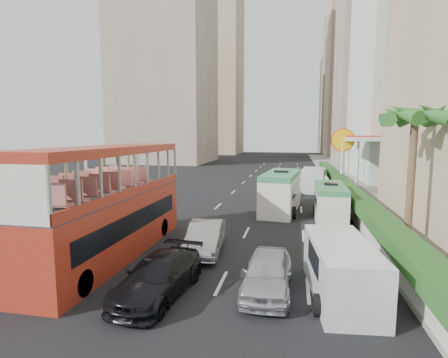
% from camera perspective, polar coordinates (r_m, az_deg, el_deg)
% --- Properties ---
extents(ground_plane, '(200.00, 200.00, 0.00)m').
position_cam_1_polar(ground_plane, '(15.52, 2.58, -13.80)').
color(ground_plane, black).
rests_on(ground_plane, ground).
extents(double_decker_bus, '(2.50, 11.00, 5.06)m').
position_cam_1_polar(double_decker_bus, '(16.78, -18.10, -3.57)').
color(double_decker_bus, '#A32C1A').
rests_on(double_decker_bus, ground).
extents(car_silver_lane_a, '(1.94, 4.47, 1.43)m').
position_cam_1_polar(car_silver_lane_a, '(17.11, -3.07, -11.78)').
color(car_silver_lane_a, '#B0B2B7').
rests_on(car_silver_lane_a, ground).
extents(car_silver_lane_b, '(1.70, 4.16, 1.42)m').
position_cam_1_polar(car_silver_lane_b, '(13.21, 7.07, -17.75)').
color(car_silver_lane_b, '#B0B2B7').
rests_on(car_silver_lane_b, ground).
extents(car_black, '(2.35, 4.83, 1.35)m').
position_cam_1_polar(car_black, '(13.07, -10.57, -18.12)').
color(car_black, black).
rests_on(car_black, ground).
extents(van_asset, '(2.54, 4.72, 1.26)m').
position_cam_1_polar(van_asset, '(33.36, 9.33, -2.49)').
color(van_asset, silver).
rests_on(van_asset, ground).
extents(minibus_near, '(2.87, 6.69, 2.88)m').
position_cam_1_polar(minibus_near, '(25.81, 9.27, -2.09)').
color(minibus_near, silver).
rests_on(minibus_near, ground).
extents(minibus_far, '(1.91, 5.42, 2.39)m').
position_cam_1_polar(minibus_far, '(23.49, 16.92, -3.83)').
color(minibus_far, silver).
rests_on(minibus_far, ground).
extents(panel_van_near, '(2.38, 4.95, 1.91)m').
position_cam_1_polar(panel_van_near, '(13.06, 18.58, -13.84)').
color(panel_van_near, silver).
rests_on(panel_van_near, ground).
extents(panel_van_far, '(2.75, 5.62, 2.17)m').
position_cam_1_polar(panel_van_far, '(36.30, 14.34, -0.11)').
color(panel_van_far, silver).
rests_on(panel_van_far, ground).
extents(sidewalk, '(6.00, 120.00, 0.18)m').
position_cam_1_polar(sidewalk, '(40.28, 21.03, -1.09)').
color(sidewalk, '#99968C').
rests_on(sidewalk, ground).
extents(kerb_wall, '(0.30, 44.00, 1.00)m').
position_cam_1_polar(kerb_wall, '(29.02, 19.19, -2.89)').
color(kerb_wall, silver).
rests_on(kerb_wall, sidewalk).
extents(hedge, '(1.10, 44.00, 0.70)m').
position_cam_1_polar(hedge, '(28.89, 19.26, -1.23)').
color(hedge, '#2D6626').
rests_on(hedge, kerb_wall).
extents(palm_tree, '(0.36, 0.36, 6.40)m').
position_cam_1_polar(palm_tree, '(19.28, 28.21, -0.15)').
color(palm_tree, brown).
rests_on(palm_tree, sidewalk).
extents(shell_station, '(6.50, 8.00, 5.50)m').
position_cam_1_polar(shell_station, '(38.23, 23.18, 2.40)').
color(shell_station, silver).
rests_on(shell_station, ground).
extents(tower_mid, '(16.00, 16.00, 50.00)m').
position_cam_1_polar(tower_mid, '(76.54, 24.70, 21.28)').
color(tower_mid, tan).
rests_on(tower_mid, ground).
extents(tower_far_a, '(14.00, 14.00, 44.00)m').
position_cam_1_polar(tower_far_a, '(98.83, 20.73, 16.32)').
color(tower_far_a, tan).
rests_on(tower_far_a, ground).
extents(tower_far_b, '(14.00, 14.00, 40.00)m').
position_cam_1_polar(tower_far_b, '(120.12, 18.97, 13.72)').
color(tower_far_b, tan).
rests_on(tower_far_b, ground).
extents(tower_left_a, '(18.00, 18.00, 52.00)m').
position_cam_1_polar(tower_left_a, '(76.88, -9.70, 22.52)').
color(tower_left_a, tan).
rests_on(tower_left_a, ground).
extents(tower_left_b, '(16.00, 16.00, 46.00)m').
position_cam_1_polar(tower_left_b, '(108.50, -1.69, 16.44)').
color(tower_left_b, tan).
rests_on(tower_left_b, ground).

